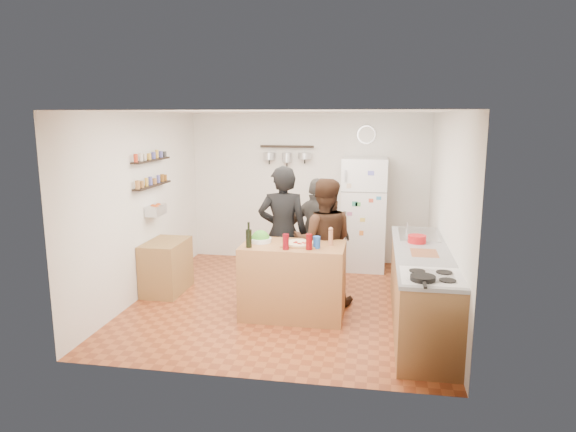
% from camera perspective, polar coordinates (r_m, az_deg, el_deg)
% --- Properties ---
extents(room_shell, '(4.20, 4.20, 4.20)m').
position_cam_1_polar(room_shell, '(7.03, 0.40, 1.24)').
color(room_shell, brown).
rests_on(room_shell, ground).
extents(prep_island, '(1.25, 0.72, 0.91)m').
position_cam_1_polar(prep_island, '(6.37, 0.58, -7.16)').
color(prep_island, '#946236').
rests_on(prep_island, floor).
extents(pizza_board, '(0.42, 0.34, 0.02)m').
position_cam_1_polar(pizza_board, '(6.21, 1.29, -3.18)').
color(pizza_board, brown).
rests_on(pizza_board, prep_island).
extents(pizza, '(0.34, 0.34, 0.02)m').
position_cam_1_polar(pizza, '(6.21, 1.29, -3.01)').
color(pizza, beige).
rests_on(pizza, pizza_board).
extents(salad_bowl, '(0.27, 0.27, 0.05)m').
position_cam_1_polar(salad_bowl, '(6.37, -3.07, -2.68)').
color(salad_bowl, silver).
rests_on(salad_bowl, prep_island).
extents(wine_bottle, '(0.07, 0.07, 0.22)m').
position_cam_1_polar(wine_bottle, '(6.11, -4.38, -2.50)').
color(wine_bottle, black).
rests_on(wine_bottle, prep_island).
extents(wine_glass_near, '(0.08, 0.08, 0.18)m').
position_cam_1_polar(wine_glass_near, '(6.00, -0.25, -2.88)').
color(wine_glass_near, '#630810').
rests_on(wine_glass_near, prep_island).
extents(wine_glass_far, '(0.08, 0.08, 0.19)m').
position_cam_1_polar(wine_glass_far, '(6.00, 2.36, -2.88)').
color(wine_glass_far, '#5C070A').
rests_on(wine_glass_far, prep_island).
extents(pepper_mill, '(0.06, 0.06, 0.18)m').
position_cam_1_polar(pepper_mill, '(6.22, 4.76, -2.46)').
color(pepper_mill, '#A96847').
rests_on(pepper_mill, prep_island).
extents(salt_canister, '(0.09, 0.09, 0.14)m').
position_cam_1_polar(salt_canister, '(6.07, 3.20, -2.94)').
color(salt_canister, '#1A4492').
rests_on(salt_canister, prep_island).
extents(person_left, '(0.72, 0.53, 1.81)m').
position_cam_1_polar(person_left, '(6.87, -0.58, -1.91)').
color(person_left, black).
rests_on(person_left, floor).
extents(person_center, '(0.86, 0.70, 1.67)m').
position_cam_1_polar(person_center, '(6.72, 3.96, -2.87)').
color(person_center, black).
rests_on(person_center, floor).
extents(person_back, '(1.01, 0.63, 1.60)m').
position_cam_1_polar(person_back, '(7.28, 3.30, -2.05)').
color(person_back, '#312E2C').
rests_on(person_back, floor).
extents(counter_run, '(0.63, 2.63, 0.90)m').
position_cam_1_polar(counter_run, '(6.25, 14.63, -7.96)').
color(counter_run, '#9E7042').
rests_on(counter_run, floor).
extents(stove_top, '(0.60, 0.62, 0.02)m').
position_cam_1_polar(stove_top, '(5.21, 15.70, -6.54)').
color(stove_top, white).
rests_on(stove_top, counter_run).
extents(skillet, '(0.24, 0.24, 0.05)m').
position_cam_1_polar(skillet, '(5.04, 14.75, -6.69)').
color(skillet, black).
rests_on(skillet, stove_top).
extents(sink, '(0.50, 0.80, 0.03)m').
position_cam_1_polar(sink, '(6.94, 14.27, -2.06)').
color(sink, silver).
rests_on(sink, counter_run).
extents(cutting_board, '(0.30, 0.40, 0.02)m').
position_cam_1_polar(cutting_board, '(6.04, 14.90, -4.07)').
color(cutting_board, brown).
rests_on(cutting_board, counter_run).
extents(red_bowl, '(0.22, 0.22, 0.09)m').
position_cam_1_polar(red_bowl, '(6.48, 14.14, -2.50)').
color(red_bowl, red).
rests_on(red_bowl, counter_run).
extents(fridge, '(0.70, 0.68, 1.80)m').
position_cam_1_polar(fridge, '(8.34, 8.41, 0.24)').
color(fridge, white).
rests_on(fridge, floor).
extents(wall_clock, '(0.30, 0.03, 0.30)m').
position_cam_1_polar(wall_clock, '(8.53, 8.71, 8.92)').
color(wall_clock, silver).
rests_on(wall_clock, back_wall).
extents(spice_shelf_lower, '(0.12, 1.00, 0.02)m').
position_cam_1_polar(spice_shelf_lower, '(7.38, -14.81, 3.31)').
color(spice_shelf_lower, black).
rests_on(spice_shelf_lower, left_wall).
extents(spice_shelf_upper, '(0.12, 1.00, 0.02)m').
position_cam_1_polar(spice_shelf_upper, '(7.34, -14.95, 6.01)').
color(spice_shelf_upper, black).
rests_on(spice_shelf_upper, left_wall).
extents(produce_basket, '(0.18, 0.35, 0.14)m').
position_cam_1_polar(produce_basket, '(7.42, -14.47, 0.63)').
color(produce_basket, silver).
rests_on(produce_basket, left_wall).
extents(side_table, '(0.50, 0.80, 0.73)m').
position_cam_1_polar(side_table, '(7.45, -13.36, -5.49)').
color(side_table, olive).
rests_on(side_table, floor).
extents(pot_rack, '(0.90, 0.04, 0.04)m').
position_cam_1_polar(pot_rack, '(8.59, -0.12, 7.73)').
color(pot_rack, black).
rests_on(pot_rack, back_wall).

